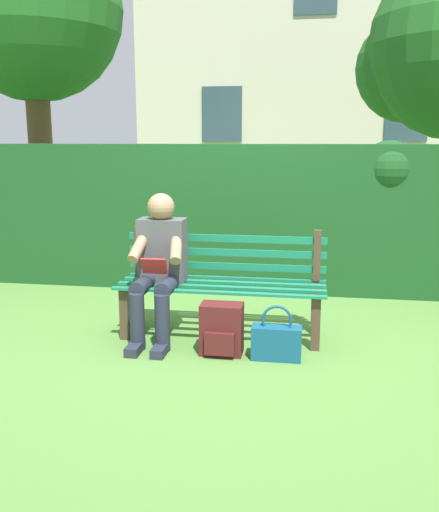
{
  "coord_description": "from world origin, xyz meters",
  "views": [
    {
      "loc": [
        -0.69,
        4.38,
        1.6
      ],
      "look_at": [
        0.0,
        0.1,
        0.7
      ],
      "focal_mm": 39.34,
      "sensor_mm": 36.0,
      "label": 1
    }
  ],
  "objects_px": {
    "tree": "(27,16)",
    "backpack": "(222,330)",
    "park_bench": "(223,282)",
    "person_seated": "(159,263)",
    "handbag": "(276,341)"
  },
  "relations": [
    {
      "from": "tree",
      "to": "backpack",
      "type": "distance_m",
      "value": 5.76
    },
    {
      "from": "park_bench",
      "to": "backpack",
      "type": "height_order",
      "value": "park_bench"
    },
    {
      "from": "person_seated",
      "to": "tree",
      "type": "relative_size",
      "value": 0.26
    },
    {
      "from": "park_bench",
      "to": "person_seated",
      "type": "distance_m",
      "value": 0.56
    },
    {
      "from": "tree",
      "to": "handbag",
      "type": "height_order",
      "value": "tree"
    },
    {
      "from": "backpack",
      "to": "person_seated",
      "type": "bearing_deg",
      "value": -27.36
    },
    {
      "from": "backpack",
      "to": "handbag",
      "type": "bearing_deg",
      "value": 174.32
    },
    {
      "from": "park_bench",
      "to": "handbag",
      "type": "relative_size",
      "value": 4.07
    },
    {
      "from": "backpack",
      "to": "park_bench",
      "type": "bearing_deg",
      "value": -82.34
    },
    {
      "from": "park_bench",
      "to": "backpack",
      "type": "relative_size",
      "value": 4.32
    },
    {
      "from": "person_seated",
      "to": "tree",
      "type": "bearing_deg",
      "value": -51.07
    },
    {
      "from": "park_bench",
      "to": "person_seated",
      "type": "xyz_separation_m",
      "value": [
        0.5,
        0.18,
        0.18
      ]
    },
    {
      "from": "tree",
      "to": "backpack",
      "type": "relative_size",
      "value": 11.62
    },
    {
      "from": "tree",
      "to": "backpack",
      "type": "bearing_deg",
      "value": 131.9
    },
    {
      "from": "person_seated",
      "to": "park_bench",
      "type": "bearing_deg",
      "value": -159.55
    }
  ]
}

